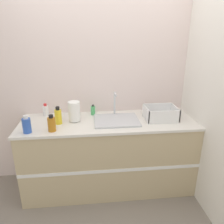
{
  "coord_description": "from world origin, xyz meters",
  "views": [
    {
      "loc": [
        -0.21,
        -2.05,
        1.9
      ],
      "look_at": [
        0.04,
        0.3,
        1.03
      ],
      "focal_mm": 35.0,
      "sensor_mm": 36.0,
      "label": 1
    }
  ],
  "objects_px": {
    "soap_dispenser": "(93,110)",
    "dish_rack": "(160,115)",
    "paper_towel_roll": "(74,111)",
    "sink": "(116,119)",
    "bottle_white_spray": "(46,110)",
    "bottle_amber": "(52,124)",
    "bottle_yellow": "(58,116)",
    "bottle_blue": "(27,125)"
  },
  "relations": [
    {
      "from": "bottle_white_spray",
      "to": "bottle_yellow",
      "type": "bearing_deg",
      "value": -55.68
    },
    {
      "from": "sink",
      "to": "soap_dispenser",
      "type": "height_order",
      "value": "sink"
    },
    {
      "from": "bottle_amber",
      "to": "bottle_yellow",
      "type": "bearing_deg",
      "value": 77.26
    },
    {
      "from": "dish_rack",
      "to": "soap_dispenser",
      "type": "height_order",
      "value": "dish_rack"
    },
    {
      "from": "sink",
      "to": "bottle_white_spray",
      "type": "bearing_deg",
      "value": 162.89
    },
    {
      "from": "paper_towel_roll",
      "to": "bottle_yellow",
      "type": "height_order",
      "value": "paper_towel_roll"
    },
    {
      "from": "soap_dispenser",
      "to": "bottle_blue",
      "type": "bearing_deg",
      "value": -146.79
    },
    {
      "from": "sink",
      "to": "bottle_white_spray",
      "type": "height_order",
      "value": "sink"
    },
    {
      "from": "bottle_white_spray",
      "to": "soap_dispenser",
      "type": "bearing_deg",
      "value": -2.53
    },
    {
      "from": "bottle_blue",
      "to": "soap_dispenser",
      "type": "bearing_deg",
      "value": 33.21
    },
    {
      "from": "dish_rack",
      "to": "bottle_white_spray",
      "type": "relative_size",
      "value": 2.37
    },
    {
      "from": "paper_towel_roll",
      "to": "bottle_amber",
      "type": "relative_size",
      "value": 1.3
    },
    {
      "from": "dish_rack",
      "to": "soap_dispenser",
      "type": "relative_size",
      "value": 2.86
    },
    {
      "from": "bottle_blue",
      "to": "soap_dispenser",
      "type": "height_order",
      "value": "bottle_blue"
    },
    {
      "from": "sink",
      "to": "bottle_amber",
      "type": "xyz_separation_m",
      "value": [
        -0.71,
        -0.21,
        0.06
      ]
    },
    {
      "from": "bottle_yellow",
      "to": "soap_dispenser",
      "type": "bearing_deg",
      "value": 32.03
    },
    {
      "from": "sink",
      "to": "bottle_amber",
      "type": "relative_size",
      "value": 2.83
    },
    {
      "from": "paper_towel_roll",
      "to": "soap_dispenser",
      "type": "height_order",
      "value": "paper_towel_roll"
    },
    {
      "from": "bottle_blue",
      "to": "bottle_white_spray",
      "type": "relative_size",
      "value": 1.21
    },
    {
      "from": "sink",
      "to": "bottle_yellow",
      "type": "distance_m",
      "value": 0.67
    },
    {
      "from": "bottle_blue",
      "to": "bottle_yellow",
      "type": "height_order",
      "value": "bottle_yellow"
    },
    {
      "from": "sink",
      "to": "bottle_white_spray",
      "type": "xyz_separation_m",
      "value": [
        -0.86,
        0.26,
        0.05
      ]
    },
    {
      "from": "sink",
      "to": "bottle_white_spray",
      "type": "relative_size",
      "value": 3.3
    },
    {
      "from": "bottle_yellow",
      "to": "soap_dispenser",
      "type": "height_order",
      "value": "bottle_yellow"
    },
    {
      "from": "bottle_white_spray",
      "to": "soap_dispenser",
      "type": "distance_m",
      "value": 0.59
    },
    {
      "from": "bottle_amber",
      "to": "soap_dispenser",
      "type": "relative_size",
      "value": 1.41
    },
    {
      "from": "bottle_blue",
      "to": "bottle_amber",
      "type": "bearing_deg",
      "value": 2.22
    },
    {
      "from": "sink",
      "to": "bottle_blue",
      "type": "height_order",
      "value": "sink"
    },
    {
      "from": "soap_dispenser",
      "to": "dish_rack",
      "type": "bearing_deg",
      "value": -16.39
    },
    {
      "from": "bottle_yellow",
      "to": "bottle_amber",
      "type": "bearing_deg",
      "value": -102.74
    },
    {
      "from": "bottle_white_spray",
      "to": "bottle_blue",
      "type": "bearing_deg",
      "value": -102.6
    },
    {
      "from": "dish_rack",
      "to": "bottle_white_spray",
      "type": "xyz_separation_m",
      "value": [
        -1.39,
        0.26,
        0.01
      ]
    },
    {
      "from": "sink",
      "to": "bottle_white_spray",
      "type": "distance_m",
      "value": 0.9
    },
    {
      "from": "bottle_blue",
      "to": "paper_towel_roll",
      "type": "bearing_deg",
      "value": 28.82
    },
    {
      "from": "bottle_blue",
      "to": "dish_rack",
      "type": "bearing_deg",
      "value": 8.34
    },
    {
      "from": "sink",
      "to": "dish_rack",
      "type": "relative_size",
      "value": 1.39
    },
    {
      "from": "bottle_yellow",
      "to": "bottle_white_spray",
      "type": "height_order",
      "value": "bottle_yellow"
    },
    {
      "from": "paper_towel_roll",
      "to": "bottle_amber",
      "type": "bearing_deg",
      "value": -131.58
    },
    {
      "from": "paper_towel_roll",
      "to": "bottle_blue",
      "type": "distance_m",
      "value": 0.54
    },
    {
      "from": "paper_towel_roll",
      "to": "bottle_yellow",
      "type": "relative_size",
      "value": 1.17
    },
    {
      "from": "bottle_yellow",
      "to": "bottle_white_spray",
      "type": "bearing_deg",
      "value": 124.32
    },
    {
      "from": "bottle_blue",
      "to": "soap_dispenser",
      "type": "relative_size",
      "value": 1.46
    }
  ]
}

